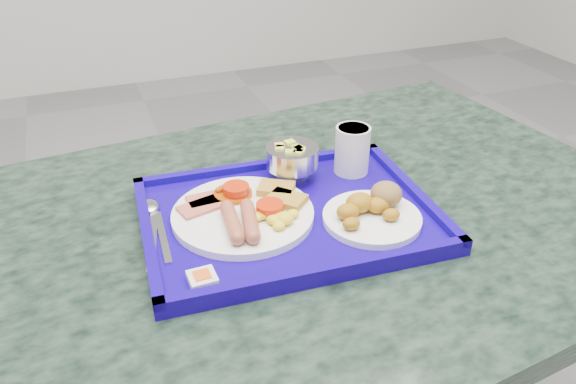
{
  "coord_description": "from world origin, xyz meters",
  "views": [
    {
      "loc": [
        -0.34,
        -0.67,
        1.28
      ],
      "look_at": [
        -0.07,
        0.04,
        0.83
      ],
      "focal_mm": 35.0,
      "sensor_mm": 36.0,
      "label": 1
    }
  ],
  "objects_px": {
    "bread_plate": "(373,210)",
    "juice_cup": "(352,148)",
    "fruit_bowl": "(292,157)",
    "main_plate": "(247,212)",
    "tray": "(288,216)",
    "table": "(299,303)"
  },
  "relations": [
    {
      "from": "table",
      "to": "bread_plate",
      "type": "relative_size",
      "value": 8.43
    },
    {
      "from": "main_plate",
      "to": "bread_plate",
      "type": "bearing_deg",
      "value": -21.92
    },
    {
      "from": "bread_plate",
      "to": "fruit_bowl",
      "type": "relative_size",
      "value": 1.68
    },
    {
      "from": "tray",
      "to": "bread_plate",
      "type": "relative_size",
      "value": 3.11
    },
    {
      "from": "bread_plate",
      "to": "juice_cup",
      "type": "height_order",
      "value": "juice_cup"
    },
    {
      "from": "main_plate",
      "to": "fruit_bowl",
      "type": "distance_m",
      "value": 0.15
    },
    {
      "from": "bread_plate",
      "to": "juice_cup",
      "type": "distance_m",
      "value": 0.16
    },
    {
      "from": "table",
      "to": "fruit_bowl",
      "type": "bearing_deg",
      "value": 76.46
    },
    {
      "from": "table",
      "to": "tray",
      "type": "bearing_deg",
      "value": -153.07
    },
    {
      "from": "tray",
      "to": "main_plate",
      "type": "bearing_deg",
      "value": 170.49
    },
    {
      "from": "tray",
      "to": "fruit_bowl",
      "type": "bearing_deg",
      "value": 65.21
    },
    {
      "from": "tray",
      "to": "table",
      "type": "bearing_deg",
      "value": 26.93
    },
    {
      "from": "table",
      "to": "main_plate",
      "type": "xyz_separation_m",
      "value": [
        -0.09,
        -0.0,
        0.23
      ]
    },
    {
      "from": "main_plate",
      "to": "juice_cup",
      "type": "bearing_deg",
      "value": 19.4
    },
    {
      "from": "tray",
      "to": "main_plate",
      "type": "xyz_separation_m",
      "value": [
        -0.07,
        0.01,
        0.02
      ]
    },
    {
      "from": "main_plate",
      "to": "fruit_bowl",
      "type": "height_order",
      "value": "fruit_bowl"
    },
    {
      "from": "bread_plate",
      "to": "juice_cup",
      "type": "xyz_separation_m",
      "value": [
        0.04,
        0.15,
        0.03
      ]
    },
    {
      "from": "tray",
      "to": "fruit_bowl",
      "type": "distance_m",
      "value": 0.12
    },
    {
      "from": "table",
      "to": "juice_cup",
      "type": "distance_m",
      "value": 0.3
    },
    {
      "from": "bread_plate",
      "to": "juice_cup",
      "type": "relative_size",
      "value": 1.79
    },
    {
      "from": "table",
      "to": "tray",
      "type": "distance_m",
      "value": 0.21
    },
    {
      "from": "main_plate",
      "to": "fruit_bowl",
      "type": "xyz_separation_m",
      "value": [
        0.11,
        0.09,
        0.03
      ]
    }
  ]
}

